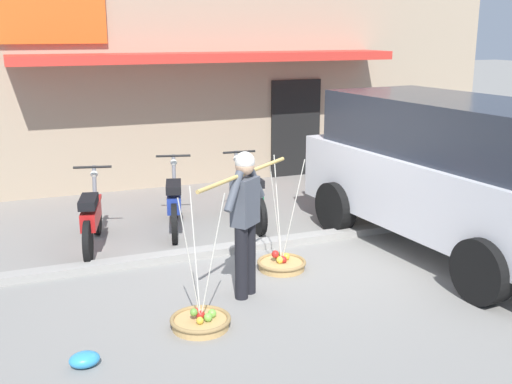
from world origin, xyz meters
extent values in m
plane|color=gray|center=(0.00, 0.00, 0.00)|extent=(90.00, 90.00, 0.00)
cube|color=gray|center=(0.00, 0.70, 0.05)|extent=(20.00, 0.24, 0.10)
cylinder|color=black|center=(-0.61, -0.79, 0.43)|extent=(0.15, 0.15, 0.86)
cylinder|color=black|center=(-0.47, -0.68, 0.43)|extent=(0.15, 0.15, 0.86)
cube|color=#474C56|center=(-0.54, -0.74, 1.13)|extent=(0.39, 0.37, 0.54)
sphere|color=tan|center=(-0.54, -0.74, 1.53)|extent=(0.21, 0.21, 0.21)
sphere|color=silver|center=(-0.54, -0.74, 1.58)|extent=(0.22, 0.22, 0.22)
cylinder|color=#474C56|center=(-0.73, -0.89, 1.30)|extent=(0.32, 0.28, 0.43)
cylinder|color=#474C56|center=(-0.35, -0.59, 1.30)|extent=(0.32, 0.28, 0.43)
cylinder|color=tan|center=(-0.54, -0.74, 1.45)|extent=(1.47, 1.21, 0.04)
cylinder|color=tan|center=(-1.26, -1.32, 0.04)|extent=(0.59, 0.59, 0.09)
torus|color=olive|center=(-1.26, -1.32, 0.10)|extent=(0.63, 0.63, 0.05)
sphere|color=#79BB47|center=(-1.13, -1.32, 0.14)|extent=(0.09, 0.09, 0.09)
sphere|color=red|center=(-1.26, -1.31, 0.14)|extent=(0.09, 0.09, 0.09)
sphere|color=#75B545|center=(-1.20, -1.39, 0.14)|extent=(0.09, 0.09, 0.09)
sphere|color=gold|center=(-1.30, -1.42, 0.13)|extent=(0.08, 0.08, 0.08)
sphere|color=red|center=(-1.31, -1.30, 0.18)|extent=(0.08, 0.08, 0.08)
sphere|color=#63993A|center=(-1.33, -1.32, 0.18)|extent=(0.08, 0.08, 0.08)
cylinder|color=silver|center=(-1.26, -1.19, 0.77)|extent=(0.01, 0.28, 1.36)
cylinder|color=silver|center=(-1.38, -1.39, 0.77)|extent=(0.25, 0.15, 1.36)
cylinder|color=silver|center=(-1.15, -1.39, 0.77)|extent=(0.25, 0.15, 1.36)
cylinder|color=tan|center=(0.18, -0.15, 0.04)|extent=(0.59, 0.59, 0.09)
torus|color=olive|center=(0.18, -0.15, 0.10)|extent=(0.63, 0.63, 0.05)
sphere|color=#77B846|center=(0.20, 0.01, 0.14)|extent=(0.09, 0.09, 0.09)
sphere|color=red|center=(0.18, -0.15, 0.14)|extent=(0.09, 0.09, 0.09)
sphere|color=yellow|center=(0.15, -0.17, 0.14)|extent=(0.09, 0.09, 0.09)
sphere|color=#AC1F1B|center=(0.20, -0.18, 0.13)|extent=(0.09, 0.09, 0.09)
sphere|color=red|center=(0.11, -0.11, 0.20)|extent=(0.10, 0.10, 0.10)
sphere|color=gold|center=(0.28, -0.09, 0.14)|extent=(0.09, 0.09, 0.09)
cylinder|color=silver|center=(0.18, -0.02, 0.77)|extent=(0.01, 0.28, 1.36)
cylinder|color=silver|center=(0.07, -0.22, 0.77)|extent=(0.25, 0.15, 1.36)
cylinder|color=silver|center=(0.30, -0.22, 0.77)|extent=(0.25, 0.15, 1.36)
cylinder|color=black|center=(-1.80, 2.19, 0.29)|extent=(0.21, 0.58, 0.58)
cylinder|color=black|center=(-2.09, 0.99, 0.29)|extent=(0.21, 0.58, 0.58)
cube|color=red|center=(-1.80, 2.19, 0.55)|extent=(0.20, 0.30, 0.06)
cube|color=red|center=(-1.97, 1.49, 0.51)|extent=(0.40, 0.92, 0.24)
cube|color=black|center=(-2.01, 1.32, 0.75)|extent=(0.34, 0.60, 0.12)
cylinder|color=slate|center=(-1.82, 2.10, 0.68)|extent=(0.13, 0.30, 0.76)
cylinder|color=black|center=(-1.84, 2.02, 1.07)|extent=(0.53, 0.16, 0.04)
sphere|color=silver|center=(-1.81, 2.17, 0.93)|extent=(0.11, 0.11, 0.11)
cylinder|color=black|center=(-0.51, 2.56, 0.29)|extent=(0.23, 0.58, 0.58)
cylinder|color=black|center=(-0.83, 1.37, 0.29)|extent=(0.23, 0.58, 0.58)
cube|color=navy|center=(-0.51, 2.56, 0.55)|extent=(0.21, 0.31, 0.06)
cube|color=navy|center=(-0.69, 1.87, 0.51)|extent=(0.43, 0.92, 0.24)
cube|color=black|center=(-0.74, 1.69, 0.75)|extent=(0.36, 0.60, 0.12)
cylinder|color=slate|center=(-0.53, 2.47, 0.68)|extent=(0.14, 0.30, 0.76)
cylinder|color=black|center=(-0.55, 2.39, 1.07)|extent=(0.53, 0.17, 0.04)
sphere|color=silver|center=(-0.51, 2.54, 0.93)|extent=(0.11, 0.11, 0.11)
cylinder|color=black|center=(0.54, 2.49, 0.29)|extent=(0.12, 0.58, 0.58)
cylinder|color=black|center=(0.44, 1.25, 0.29)|extent=(0.12, 0.58, 0.58)
cube|color=#19663D|center=(0.54, 2.49, 0.55)|extent=(0.16, 0.29, 0.06)
cube|color=#19663D|center=(0.48, 1.77, 0.51)|extent=(0.27, 0.91, 0.24)
cube|color=black|center=(0.47, 1.59, 0.75)|extent=(0.26, 0.57, 0.12)
cylinder|color=slate|center=(0.53, 2.39, 0.68)|extent=(0.08, 0.30, 0.76)
cylinder|color=black|center=(0.52, 2.31, 1.07)|extent=(0.54, 0.08, 0.04)
sphere|color=silver|center=(0.53, 2.47, 0.93)|extent=(0.11, 0.11, 0.11)
cube|color=silver|center=(2.67, -0.38, 0.86)|extent=(2.30, 4.85, 0.96)
cube|color=#282D38|center=(2.65, -0.23, 1.72)|extent=(2.02, 3.80, 0.76)
cylinder|color=black|center=(1.85, -1.91, 0.38)|extent=(0.32, 0.78, 0.76)
cylinder|color=black|center=(3.49, 1.16, 0.38)|extent=(0.32, 0.78, 0.76)
cylinder|color=black|center=(1.59, 0.99, 0.38)|extent=(0.32, 0.78, 0.76)
cube|color=tan|center=(0.70, 7.16, 2.10)|extent=(13.00, 5.00, 4.20)
cube|color=red|center=(0.70, 4.16, 2.50)|extent=(7.15, 1.00, 0.16)
cube|color=#DB5B1E|center=(-2.23, 4.61, 3.20)|extent=(2.20, 0.08, 0.90)
cube|color=black|center=(2.65, 4.64, 1.00)|extent=(1.10, 0.06, 2.00)
ellipsoid|color=#3393D1|center=(-2.47, -1.67, 0.07)|extent=(0.28, 0.22, 0.14)
camera|label=1|loc=(-2.92, -6.98, 2.98)|focal=43.62mm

